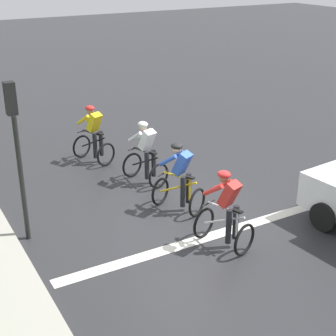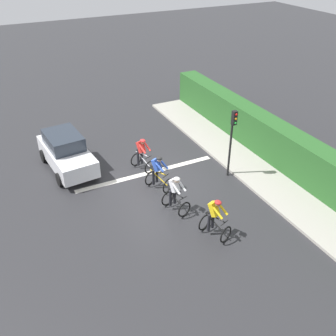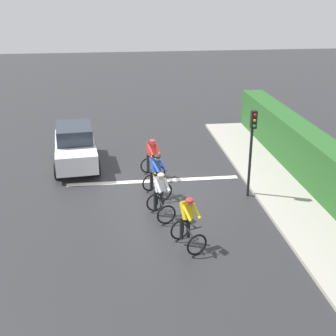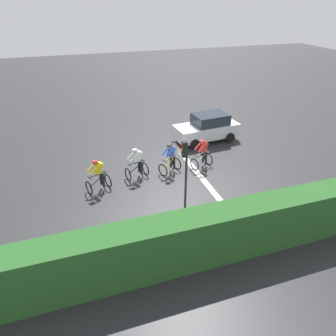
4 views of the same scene
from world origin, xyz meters
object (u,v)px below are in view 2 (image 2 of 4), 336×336
car_white (66,152)px  cyclist_second (175,194)px  traffic_light_near_crossing (232,134)px  cyclist_fourth (142,155)px  cyclist_mid (158,173)px  cyclist_lead (215,218)px

car_white → cyclist_second: bearing=120.6°
traffic_light_near_crossing → cyclist_fourth: bearing=-34.7°
car_white → traffic_light_near_crossing: traffic_light_near_crossing is taller
cyclist_mid → cyclist_fourth: same height
cyclist_second → cyclist_mid: size_ratio=1.00×
car_white → cyclist_lead: bearing=117.1°
cyclist_lead → cyclist_mid: 3.85m
car_white → cyclist_fourth: bearing=151.5°
cyclist_fourth → traffic_light_near_crossing: bearing=145.3°
cyclist_second → cyclist_mid: (-0.04, -1.78, 0.00)m
car_white → traffic_light_near_crossing: size_ratio=1.27×
cyclist_second → traffic_light_near_crossing: traffic_light_near_crossing is taller
cyclist_lead → cyclist_fourth: size_ratio=1.00×
traffic_light_near_crossing → car_white: bearing=-31.8°
cyclist_second → cyclist_mid: same height
traffic_light_near_crossing → cyclist_mid: bearing=-9.1°
cyclist_second → traffic_light_near_crossing: (-3.48, -1.23, 1.43)m
cyclist_second → cyclist_mid: 1.78m
cyclist_second → car_white: (3.17, -5.36, 0.08)m
cyclist_lead → cyclist_second: size_ratio=1.00×
cyclist_mid → cyclist_fourth: size_ratio=1.00×
cyclist_second → traffic_light_near_crossing: 3.96m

